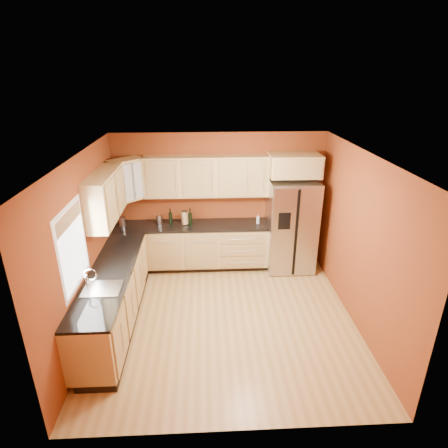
{
  "coord_description": "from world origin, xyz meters",
  "views": [
    {
      "loc": [
        -0.27,
        -4.9,
        3.67
      ],
      "look_at": [
        0.03,
        0.9,
        1.25
      ],
      "focal_mm": 30.0,
      "sensor_mm": 36.0,
      "label": 1
    }
  ],
  "objects_px": {
    "refrigerator": "(291,225)",
    "knife_block": "(185,218)",
    "wine_bottle_a": "(190,217)",
    "canister_left": "(122,221)",
    "soap_dispenser": "(258,219)"
  },
  "relations": [
    {
      "from": "refrigerator",
      "to": "knife_block",
      "type": "height_order",
      "value": "refrigerator"
    },
    {
      "from": "refrigerator",
      "to": "wine_bottle_a",
      "type": "relative_size",
      "value": 5.27
    },
    {
      "from": "wine_bottle_a",
      "to": "knife_block",
      "type": "bearing_deg",
      "value": 142.63
    },
    {
      "from": "refrigerator",
      "to": "canister_left",
      "type": "height_order",
      "value": "refrigerator"
    },
    {
      "from": "refrigerator",
      "to": "canister_left",
      "type": "bearing_deg",
      "value": 178.64
    },
    {
      "from": "soap_dispenser",
      "to": "wine_bottle_a",
      "type": "bearing_deg",
      "value": -178.75
    },
    {
      "from": "soap_dispenser",
      "to": "canister_left",
      "type": "bearing_deg",
      "value": 179.58
    },
    {
      "from": "canister_left",
      "to": "soap_dispenser",
      "type": "height_order",
      "value": "canister_left"
    },
    {
      "from": "canister_left",
      "to": "refrigerator",
      "type": "bearing_deg",
      "value": -1.36
    },
    {
      "from": "canister_left",
      "to": "soap_dispenser",
      "type": "distance_m",
      "value": 2.57
    },
    {
      "from": "refrigerator",
      "to": "soap_dispenser",
      "type": "bearing_deg",
      "value": 174.84
    },
    {
      "from": "knife_block",
      "to": "soap_dispenser",
      "type": "distance_m",
      "value": 1.39
    },
    {
      "from": "canister_left",
      "to": "soap_dispenser",
      "type": "xyz_separation_m",
      "value": [
        2.57,
        -0.02,
        -0.0
      ]
    },
    {
      "from": "canister_left",
      "to": "knife_block",
      "type": "bearing_deg",
      "value": 1.43
    },
    {
      "from": "wine_bottle_a",
      "to": "soap_dispenser",
      "type": "distance_m",
      "value": 1.29
    }
  ]
}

